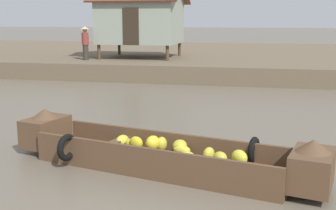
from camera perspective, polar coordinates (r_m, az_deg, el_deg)
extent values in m
plane|color=#665B4C|center=(13.58, 7.78, -0.40)|extent=(300.00, 300.00, 0.00)
cube|color=brown|center=(27.89, 10.28, 6.36)|extent=(160.00, 20.00, 0.79)
cube|color=brown|center=(8.01, -1.17, -8.21)|extent=(4.94, 2.25, 0.12)
cube|color=brown|center=(8.39, 0.51, -5.26)|extent=(4.69, 1.19, 0.45)
cube|color=brown|center=(7.46, -3.10, -7.41)|extent=(4.69, 1.19, 0.45)
cube|color=brown|center=(7.15, 18.82, -8.26)|extent=(0.84, 1.11, 0.59)
cone|color=brown|center=(7.03, 19.03, -5.22)|extent=(0.67, 0.67, 0.20)
cube|color=brown|center=(9.40, -16.14, -3.43)|extent=(0.84, 1.11, 0.59)
cone|color=brown|center=(9.31, -16.27, -1.08)|extent=(0.67, 0.67, 0.20)
cube|color=brown|center=(8.40, -7.45, -5.16)|extent=(0.44, 1.07, 0.05)
torus|color=black|center=(7.96, 11.49, -6.06)|extent=(0.24, 0.53, 0.52)
torus|color=black|center=(8.22, -13.45, -5.60)|extent=(0.24, 0.53, 0.52)
ellipsoid|color=yellow|center=(8.24, -4.33, -5.11)|extent=(0.34, 0.28, 0.26)
ellipsoid|color=gold|center=(7.43, 7.06, -7.10)|extent=(0.34, 0.35, 0.23)
ellipsoid|color=yellow|center=(8.08, -2.07, -5.12)|extent=(0.32, 0.37, 0.28)
ellipsoid|color=gold|center=(7.63, 5.53, -6.60)|extent=(0.28, 0.31, 0.25)
ellipsoid|color=yellow|center=(7.38, 2.69, -7.31)|extent=(0.23, 0.27, 0.20)
ellipsoid|color=gold|center=(8.06, 1.61, -5.54)|extent=(0.39, 0.39, 0.24)
ellipsoid|color=gold|center=(7.48, 2.44, -7.01)|extent=(0.37, 0.32, 0.21)
ellipsoid|color=yellow|center=(8.39, -4.83, -5.23)|extent=(0.40, 0.35, 0.20)
ellipsoid|color=gold|center=(8.18, -0.87, -5.27)|extent=(0.23, 0.28, 0.28)
ellipsoid|color=yellow|center=(8.61, -6.17, -4.83)|extent=(0.32, 0.39, 0.24)
ellipsoid|color=yellow|center=(7.95, 1.88, -6.08)|extent=(0.37, 0.26, 0.18)
ellipsoid|color=yellow|center=(7.52, 9.61, -6.99)|extent=(0.40, 0.41, 0.27)
cylinder|color=#4C3826|center=(21.81, -9.30, 7.07)|extent=(0.16, 0.16, 0.75)
cylinder|color=#4C3826|center=(20.77, -0.09, 7.01)|extent=(0.16, 0.16, 0.75)
cylinder|color=#4C3826|center=(24.77, -6.60, 7.64)|extent=(0.16, 0.16, 0.75)
cylinder|color=#4C3826|center=(23.86, 1.56, 7.57)|extent=(0.16, 0.16, 0.75)
cube|color=gray|center=(22.68, -3.68, 11.24)|extent=(3.95, 3.56, 2.32)
cube|color=#2D2319|center=(20.96, -5.05, 10.50)|extent=(0.80, 0.04, 1.80)
cylinder|color=#332D28|center=(21.62, -11.05, 6.98)|extent=(0.28, 0.28, 0.75)
cylinder|color=brown|center=(21.58, -11.11, 8.76)|extent=(0.34, 0.34, 0.60)
sphere|color=#9E7556|center=(21.57, -11.16, 9.88)|extent=(0.22, 0.22, 0.22)
cone|color=tan|center=(21.57, -11.17, 10.20)|extent=(0.44, 0.44, 0.14)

